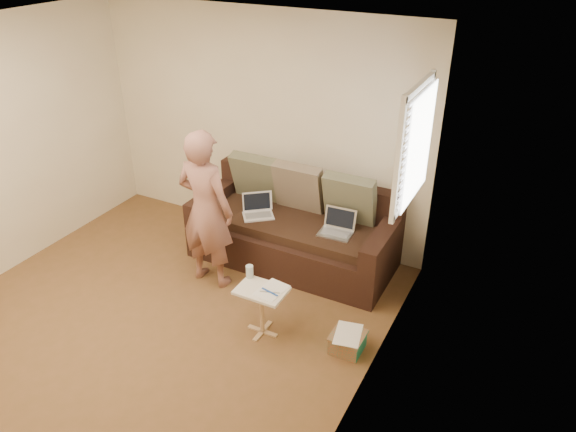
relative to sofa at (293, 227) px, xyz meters
The scene contains 17 objects.
floor 1.94m from the sofa, 110.58° to the right, with size 4.50×4.50×0.00m, color brown.
ceiling 2.89m from the sofa, 110.58° to the right, with size 4.50×4.50×0.00m, color white.
wall_back 1.20m from the sofa, 144.52° to the left, with size 4.00×4.00×0.00m, color beige.
wall_right 2.39m from the sofa, 53.08° to the right, with size 4.50×4.50×0.00m, color beige.
window_blinds 1.83m from the sofa, 12.09° to the right, with size 0.12×0.88×1.08m, color white, non-canonical shape.
sofa is the anchor object (origin of this frame).
pillow_left 0.75m from the sofa, 157.47° to the left, with size 0.55×0.14×0.55m, color #565C43, non-canonical shape.
pillow_mid 0.44m from the sofa, 101.86° to the left, with size 0.55×0.14×0.55m, color #766654, non-canonical shape.
pillow_right 0.70m from the sofa, 22.62° to the left, with size 0.55×0.14×0.55m, color #565C43, non-canonical shape.
laptop_silver 0.54m from the sofa, ahead, with size 0.33×0.24×0.22m, color #B7BABC, non-canonical shape.
laptop_white 0.39m from the sofa, 162.22° to the right, with size 0.33×0.24×0.24m, color white, non-canonical shape.
person 1.03m from the sofa, 129.64° to the right, with size 0.61×0.41×1.68m, color #935053.
side_table 1.26m from the sofa, 76.14° to the right, with size 0.44×0.31×0.49m, color silver, non-canonical shape.
drinking_glass 1.10m from the sofa, 84.32° to the right, with size 0.07×0.07×0.12m, color silver, non-canonical shape.
scissors 1.28m from the sofa, 72.31° to the right, with size 0.18×0.10×0.02m, color silver, non-canonical shape.
paper_on_table 1.24m from the sofa, 71.95° to the right, with size 0.21×0.30×0.00m, color white, non-canonical shape.
striped_box 1.56m from the sofa, 44.54° to the right, with size 0.29×0.29×0.18m, color #D2421F, non-canonical shape.
Camera 1 is at (2.97, -2.79, 3.39)m, focal length 34.03 mm.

